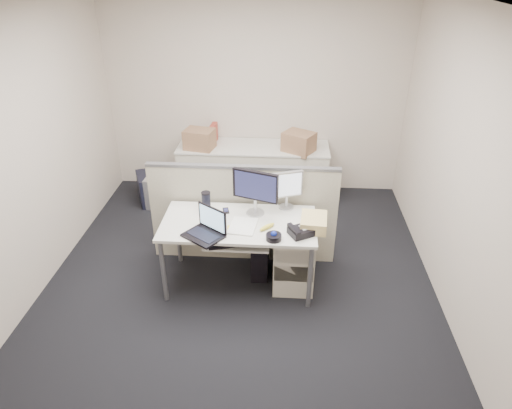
# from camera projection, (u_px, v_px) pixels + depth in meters

# --- Properties ---
(floor) EXTENTS (4.00, 4.50, 0.01)m
(floor) POSITION_uv_depth(u_px,v_px,m) (240.00, 282.00, 4.79)
(floor) COLOR black
(floor) RESTS_ON ground
(ceiling) EXTENTS (4.00, 4.50, 0.01)m
(ceiling) POSITION_uv_depth(u_px,v_px,m) (234.00, 1.00, 3.46)
(ceiling) COLOR white
(ceiling) RESTS_ON ground
(wall_back) EXTENTS (4.00, 0.02, 2.70)m
(wall_back) POSITION_uv_depth(u_px,v_px,m) (255.00, 95.00, 6.08)
(wall_back) COLOR #C1B3A6
(wall_back) RESTS_ON ground
(wall_front) EXTENTS (4.00, 0.02, 2.70)m
(wall_front) POSITION_uv_depth(u_px,v_px,m) (188.00, 358.00, 2.17)
(wall_front) COLOR #C1B3A6
(wall_front) RESTS_ON ground
(wall_left) EXTENTS (0.02, 4.50, 2.70)m
(wall_left) POSITION_uv_depth(u_px,v_px,m) (24.00, 158.00, 4.24)
(wall_left) COLOR #C1B3A6
(wall_left) RESTS_ON ground
(wall_right) EXTENTS (0.02, 4.50, 2.70)m
(wall_right) POSITION_uv_depth(u_px,v_px,m) (464.00, 170.00, 4.00)
(wall_right) COLOR #C1B3A6
(wall_right) RESTS_ON ground
(desk) EXTENTS (1.50, 0.75, 0.73)m
(desk) POSITION_uv_depth(u_px,v_px,m) (239.00, 228.00, 4.46)
(desk) COLOR silver
(desk) RESTS_ON floor
(keyboard_tray) EXTENTS (0.62, 0.32, 0.02)m
(keyboard_tray) POSITION_uv_depth(u_px,v_px,m) (237.00, 242.00, 4.32)
(keyboard_tray) COLOR silver
(keyboard_tray) RESTS_ON desk
(drawer_pedestal) EXTENTS (0.40, 0.55, 0.65)m
(drawer_pedestal) POSITION_uv_depth(u_px,v_px,m) (294.00, 255.00, 4.63)
(drawer_pedestal) COLOR beige
(drawer_pedestal) RESTS_ON floor
(cubicle_partition) EXTENTS (2.00, 0.06, 1.10)m
(cubicle_partition) POSITION_uv_depth(u_px,v_px,m) (243.00, 215.00, 4.90)
(cubicle_partition) COLOR #B0AC92
(cubicle_partition) RESTS_ON floor
(back_counter) EXTENTS (2.00, 0.60, 0.72)m
(back_counter) POSITION_uv_depth(u_px,v_px,m) (253.00, 172.00, 6.29)
(back_counter) COLOR beige
(back_counter) RESTS_ON floor
(monitor_main) EXTENTS (0.50, 0.32, 0.47)m
(monitor_main) POSITION_uv_depth(u_px,v_px,m) (255.00, 193.00, 4.46)
(monitor_main) COLOR black
(monitor_main) RESTS_ON desk
(monitor_small) EXTENTS (0.36, 0.26, 0.40)m
(monitor_small) POSITION_uv_depth(u_px,v_px,m) (287.00, 190.00, 4.58)
(monitor_small) COLOR #B7B7BC
(monitor_small) RESTS_ON desk
(laptop) EXTENTS (0.43, 0.41, 0.26)m
(laptop) POSITION_uv_depth(u_px,v_px,m) (202.00, 225.00, 4.14)
(laptop) COLOR black
(laptop) RESTS_ON desk
(trackball) EXTENTS (0.18, 0.18, 0.06)m
(trackball) POSITION_uv_depth(u_px,v_px,m) (274.00, 237.00, 4.15)
(trackball) COLOR black
(trackball) RESTS_ON desk
(desk_phone) EXTENTS (0.27, 0.25, 0.07)m
(desk_phone) POSITION_uv_depth(u_px,v_px,m) (301.00, 232.00, 4.22)
(desk_phone) COLOR black
(desk_phone) RESTS_ON desk
(paper_stack) EXTENTS (0.28, 0.34, 0.01)m
(paper_stack) POSITION_uv_depth(u_px,v_px,m) (243.00, 226.00, 4.35)
(paper_stack) COLOR silver
(paper_stack) RESTS_ON desk
(sticky_pad) EXTENTS (0.10, 0.10, 0.01)m
(sticky_pad) POSITION_uv_depth(u_px,v_px,m) (232.00, 228.00, 4.32)
(sticky_pad) COLOR yellow
(sticky_pad) RESTS_ON desk
(travel_mug) EXTENTS (0.09, 0.09, 0.19)m
(travel_mug) POSITION_uv_depth(u_px,v_px,m) (206.00, 202.00, 4.59)
(travel_mug) COLOR black
(travel_mug) RESTS_ON desk
(banana) EXTENTS (0.16, 0.17, 0.04)m
(banana) POSITION_uv_depth(u_px,v_px,m) (267.00, 227.00, 4.31)
(banana) COLOR yellow
(banana) RESTS_ON desk
(cellphone) EXTENTS (0.08, 0.12, 0.01)m
(cellphone) POSITION_uv_depth(u_px,v_px,m) (226.00, 211.00, 4.61)
(cellphone) COLOR black
(cellphone) RESTS_ON desk
(manila_folders) EXTENTS (0.27, 0.33, 0.12)m
(manila_folders) POSITION_uv_depth(u_px,v_px,m) (314.00, 222.00, 4.31)
(manila_folders) COLOR tan
(manila_folders) RESTS_ON desk
(keyboard) EXTENTS (0.47, 0.27, 0.02)m
(keyboard) POSITION_uv_depth(u_px,v_px,m) (231.00, 242.00, 4.28)
(keyboard) COLOR black
(keyboard) RESTS_ON keyboard_tray
(pc_tower_desk) EXTENTS (0.18, 0.43, 0.40)m
(pc_tower_desk) POSITION_uv_depth(u_px,v_px,m) (260.00, 255.00, 4.85)
(pc_tower_desk) COLOR black
(pc_tower_desk) RESTS_ON floor
(pc_tower_spare_dark) EXTENTS (0.33, 0.47, 0.41)m
(pc_tower_spare_dark) POSITION_uv_depth(u_px,v_px,m) (145.00, 189.00, 6.19)
(pc_tower_spare_dark) COLOR black
(pc_tower_spare_dark) RESTS_ON floor
(pc_tower_spare_silver) EXTENTS (0.21, 0.46, 0.42)m
(pc_tower_spare_silver) POSITION_uv_depth(u_px,v_px,m) (156.00, 189.00, 6.18)
(pc_tower_spare_silver) COLOR #B7B7BC
(pc_tower_spare_silver) RESTS_ON floor
(cardboard_box_left) EXTENTS (0.42, 0.35, 0.28)m
(cardboard_box_left) POSITION_uv_depth(u_px,v_px,m) (199.00, 140.00, 5.98)
(cardboard_box_left) COLOR #9E6948
(cardboard_box_left) RESTS_ON back_counter
(cardboard_box_right) EXTENTS (0.47, 0.45, 0.27)m
(cardboard_box_right) POSITION_uv_depth(u_px,v_px,m) (299.00, 143.00, 5.90)
(cardboard_box_right) COLOR #9E6948
(cardboard_box_right) RESTS_ON back_counter
(red_binder) EXTENTS (0.09, 0.29, 0.27)m
(red_binder) POSITION_uv_depth(u_px,v_px,m) (213.00, 135.00, 6.16)
(red_binder) COLOR #A03426
(red_binder) RESTS_ON back_counter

